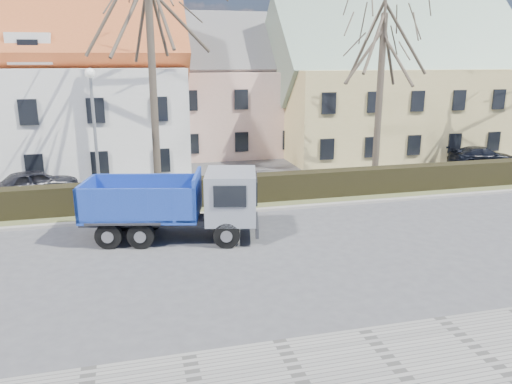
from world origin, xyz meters
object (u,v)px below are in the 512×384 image
object	(u,v)px
streetlight	(96,139)
cart_frame	(165,215)
parked_car_b	(482,156)
parked_car_a	(36,183)
dump_truck	(166,204)

from	to	relation	value
streetlight	cart_frame	distance (m)	4.97
cart_frame	parked_car_b	xyz separation A→B (m)	(20.66, 6.62, 0.26)
streetlight	parked_car_b	world-z (taller)	streetlight
cart_frame	parked_car_b	distance (m)	21.70
cart_frame	parked_car_a	world-z (taller)	parked_car_a
dump_truck	parked_car_a	bearing A→B (deg)	140.47
cart_frame	parked_car_b	bearing A→B (deg)	17.77
dump_truck	parked_car_b	world-z (taller)	dump_truck
cart_frame	dump_truck	bearing A→B (deg)	-91.40
parked_car_a	parked_car_b	world-z (taller)	parked_car_a
dump_truck	streetlight	bearing A→B (deg)	131.65
streetlight	parked_car_b	bearing A→B (deg)	8.68
cart_frame	parked_car_a	distance (m)	8.32
dump_truck	parked_car_b	size ratio (longest dim) A/B	1.59
parked_car_a	streetlight	bearing A→B (deg)	-154.22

